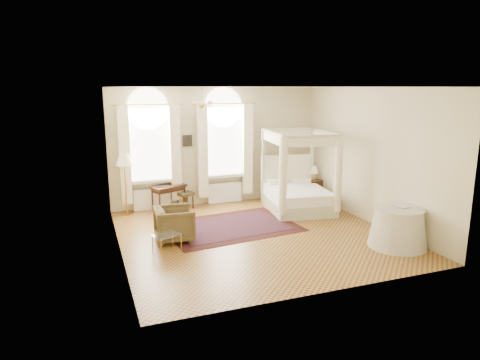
% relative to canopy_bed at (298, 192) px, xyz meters
% --- Properties ---
extents(ground, '(6.00, 6.00, 0.00)m').
position_rel_canopy_bed_xyz_m(ground, '(-1.83, -1.48, -0.49)').
color(ground, '#A97831').
rests_on(ground, ground).
extents(room_walls, '(6.00, 6.00, 6.00)m').
position_rel_canopy_bed_xyz_m(room_walls, '(-1.83, -1.48, 1.49)').
color(room_walls, beige).
rests_on(room_walls, ground).
extents(window_left, '(1.62, 0.27, 3.29)m').
position_rel_canopy_bed_xyz_m(window_left, '(-3.73, 1.40, 1.00)').
color(window_left, white).
rests_on(window_left, room_walls).
extents(window_right, '(1.62, 0.27, 3.29)m').
position_rel_canopy_bed_xyz_m(window_right, '(-1.63, 1.40, 1.00)').
color(window_right, white).
rests_on(window_right, room_walls).
extents(chandelier, '(0.51, 0.45, 0.50)m').
position_rel_canopy_bed_xyz_m(chandelier, '(-2.73, -0.28, 2.42)').
color(chandelier, '#BC8D3E').
rests_on(chandelier, room_walls).
extents(wall_pictures, '(2.54, 0.03, 0.39)m').
position_rel_canopy_bed_xyz_m(wall_pictures, '(-1.75, 1.49, 1.40)').
color(wall_pictures, black).
rests_on(wall_pictures, room_walls).
extents(canopy_bed, '(1.89, 2.20, 2.16)m').
position_rel_canopy_bed_xyz_m(canopy_bed, '(0.00, 0.00, 0.00)').
color(canopy_bed, beige).
rests_on(canopy_bed, ground).
extents(nightstand, '(0.55, 0.53, 0.63)m').
position_rel_canopy_bed_xyz_m(nightstand, '(0.87, 0.71, -0.18)').
color(nightstand, '#321B0D').
rests_on(nightstand, ground).
extents(nightstand_lamp, '(0.27, 0.27, 0.40)m').
position_rel_canopy_bed_xyz_m(nightstand_lamp, '(0.93, 0.80, 0.40)').
color(nightstand_lamp, '#BC8D3E').
rests_on(nightstand_lamp, nightstand).
extents(writing_desk, '(1.03, 0.79, 0.69)m').
position_rel_canopy_bed_xyz_m(writing_desk, '(-3.31, 1.22, 0.10)').
color(writing_desk, '#321B0D').
rests_on(writing_desk, ground).
extents(laptop, '(0.33, 0.22, 0.03)m').
position_rel_canopy_bed_xyz_m(laptop, '(-3.50, 1.13, 0.21)').
color(laptop, black).
rests_on(laptop, writing_desk).
extents(stool, '(0.51, 0.51, 0.46)m').
position_rel_canopy_bed_xyz_m(stool, '(-2.85, 1.22, -0.11)').
color(stool, '#483D1F').
rests_on(stool, ground).
extents(armchair, '(0.87, 0.84, 0.75)m').
position_rel_canopy_bed_xyz_m(armchair, '(-3.66, -1.20, -0.12)').
color(armchair, '#4D3E21').
rests_on(armchair, ground).
extents(coffee_table, '(0.67, 0.58, 0.38)m').
position_rel_canopy_bed_xyz_m(coffee_table, '(-3.95, -1.84, -0.15)').
color(coffee_table, white).
rests_on(coffee_table, ground).
extents(floor_lamp, '(0.42, 0.42, 1.62)m').
position_rel_canopy_bed_xyz_m(floor_lamp, '(-4.43, 1.20, 0.89)').
color(floor_lamp, '#BC8D3E').
rests_on(floor_lamp, ground).
extents(oriental_rug, '(3.34, 2.56, 0.01)m').
position_rel_canopy_bed_xyz_m(oriental_rug, '(-2.22, -0.73, -0.48)').
color(oriental_rug, '#3C140E').
rests_on(oriental_rug, ground).
extents(side_table, '(1.21, 1.21, 0.83)m').
position_rel_canopy_bed_xyz_m(side_table, '(0.68, -3.18, -0.08)').
color(side_table, beige).
rests_on(side_table, ground).
extents(book, '(0.28, 0.33, 0.03)m').
position_rel_canopy_bed_xyz_m(book, '(0.68, -3.13, 0.35)').
color(book, black).
rests_on(book, side_table).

